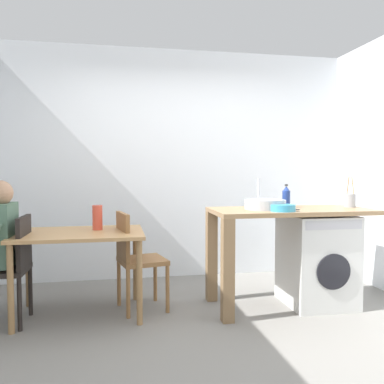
{
  "coord_description": "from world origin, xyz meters",
  "views": [
    {
      "loc": [
        -0.69,
        -3.08,
        1.29
      ],
      "look_at": [
        -0.02,
        0.45,
        1.09
      ],
      "focal_mm": 37.94,
      "sensor_mm": 36.0,
      "label": 1
    }
  ],
  "objects_px": {
    "chair_opposite": "(134,255)",
    "chair_person_seat": "(11,263)",
    "dining_table": "(80,243)",
    "washing_machine": "(317,259)",
    "mixing_bowl": "(283,207)",
    "utensil_crock": "(350,200)",
    "bottle_tall_green": "(286,197)",
    "vase": "(97,217)"
  },
  "relations": [
    {
      "from": "dining_table",
      "to": "bottle_tall_green",
      "type": "xyz_separation_m",
      "value": [
        1.93,
        -0.01,
        0.38
      ]
    },
    {
      "from": "chair_opposite",
      "to": "mixing_bowl",
      "type": "xyz_separation_m",
      "value": [
        1.28,
        -0.35,
        0.45
      ]
    },
    {
      "from": "bottle_tall_green",
      "to": "utensil_crock",
      "type": "xyz_separation_m",
      "value": [
        0.64,
        -0.06,
        -0.03
      ]
    },
    {
      "from": "chair_person_seat",
      "to": "mixing_bowl",
      "type": "xyz_separation_m",
      "value": [
        2.3,
        -0.21,
        0.45
      ]
    },
    {
      "from": "bottle_tall_green",
      "to": "utensil_crock",
      "type": "bearing_deg",
      "value": -5.45
    },
    {
      "from": "chair_person_seat",
      "to": "vase",
      "type": "bearing_deg",
      "value": -71.84
    },
    {
      "from": "utensil_crock",
      "to": "vase",
      "type": "distance_m",
      "value": 2.42
    },
    {
      "from": "dining_table",
      "to": "chair_opposite",
      "type": "bearing_deg",
      "value": 4.11
    },
    {
      "from": "chair_person_seat",
      "to": "washing_machine",
      "type": "distance_m",
      "value": 2.74
    },
    {
      "from": "chair_opposite",
      "to": "utensil_crock",
      "type": "bearing_deg",
      "value": 75.05
    },
    {
      "from": "washing_machine",
      "to": "bottle_tall_green",
      "type": "distance_m",
      "value": 0.66
    },
    {
      "from": "chair_opposite",
      "to": "chair_person_seat",
      "type": "bearing_deg",
      "value": -94.55
    },
    {
      "from": "chair_opposite",
      "to": "vase",
      "type": "xyz_separation_m",
      "value": [
        -0.33,
        0.07,
        0.34
      ]
    },
    {
      "from": "chair_person_seat",
      "to": "utensil_crock",
      "type": "height_order",
      "value": "utensil_crock"
    },
    {
      "from": "bottle_tall_green",
      "to": "vase",
      "type": "xyz_separation_m",
      "value": [
        -1.78,
        0.11,
        -0.17
      ]
    },
    {
      "from": "chair_person_seat",
      "to": "washing_machine",
      "type": "height_order",
      "value": "chair_person_seat"
    },
    {
      "from": "dining_table",
      "to": "chair_opposite",
      "type": "xyz_separation_m",
      "value": [
        0.48,
        0.03,
        -0.14
      ]
    },
    {
      "from": "mixing_bowl",
      "to": "vase",
      "type": "relative_size",
      "value": 0.98
    },
    {
      "from": "mixing_bowl",
      "to": "utensil_crock",
      "type": "distance_m",
      "value": 0.84
    },
    {
      "from": "washing_machine",
      "to": "utensil_crock",
      "type": "height_order",
      "value": "utensil_crock"
    },
    {
      "from": "dining_table",
      "to": "washing_machine",
      "type": "bearing_deg",
      "value": -3.11
    },
    {
      "from": "bottle_tall_green",
      "to": "mixing_bowl",
      "type": "xyz_separation_m",
      "value": [
        -0.17,
        -0.31,
        -0.07
      ]
    },
    {
      "from": "chair_person_seat",
      "to": "mixing_bowl",
      "type": "height_order",
      "value": "mixing_bowl"
    },
    {
      "from": "chair_opposite",
      "to": "utensil_crock",
      "type": "height_order",
      "value": "utensil_crock"
    },
    {
      "from": "chair_person_seat",
      "to": "washing_machine",
      "type": "xyz_separation_m",
      "value": [
        2.74,
        -0.02,
        -0.08
      ]
    },
    {
      "from": "dining_table",
      "to": "chair_person_seat",
      "type": "relative_size",
      "value": 1.22
    },
    {
      "from": "bottle_tall_green",
      "to": "vase",
      "type": "distance_m",
      "value": 1.79
    },
    {
      "from": "dining_table",
      "to": "chair_opposite",
      "type": "relative_size",
      "value": 1.22
    },
    {
      "from": "dining_table",
      "to": "mixing_bowl",
      "type": "height_order",
      "value": "mixing_bowl"
    },
    {
      "from": "bottle_tall_green",
      "to": "washing_machine",
      "type": "bearing_deg",
      "value": -22.8
    },
    {
      "from": "chair_opposite",
      "to": "bottle_tall_green",
      "type": "distance_m",
      "value": 1.54
    },
    {
      "from": "dining_table",
      "to": "mixing_bowl",
      "type": "distance_m",
      "value": 1.81
    },
    {
      "from": "chair_opposite",
      "to": "washing_machine",
      "type": "xyz_separation_m",
      "value": [
        1.72,
        -0.15,
        -0.08
      ]
    },
    {
      "from": "chair_person_seat",
      "to": "utensil_crock",
      "type": "xyz_separation_m",
      "value": [
        3.11,
        0.04,
        0.48
      ]
    },
    {
      "from": "utensil_crock",
      "to": "chair_opposite",
      "type": "bearing_deg",
      "value": 177.21
    },
    {
      "from": "chair_person_seat",
      "to": "bottle_tall_green",
      "type": "xyz_separation_m",
      "value": [
        2.47,
        0.1,
        0.51
      ]
    },
    {
      "from": "chair_person_seat",
      "to": "washing_machine",
      "type": "relative_size",
      "value": 1.05
    },
    {
      "from": "dining_table",
      "to": "bottle_tall_green",
      "type": "height_order",
      "value": "bottle_tall_green"
    },
    {
      "from": "mixing_bowl",
      "to": "utensil_crock",
      "type": "bearing_deg",
      "value": 17.26
    },
    {
      "from": "utensil_crock",
      "to": "vase",
      "type": "xyz_separation_m",
      "value": [
        -2.41,
        0.17,
        -0.14
      ]
    },
    {
      "from": "dining_table",
      "to": "bottle_tall_green",
      "type": "distance_m",
      "value": 1.96
    },
    {
      "from": "bottle_tall_green",
      "to": "mixing_bowl",
      "type": "distance_m",
      "value": 0.36
    }
  ]
}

